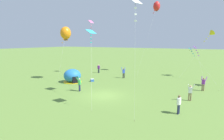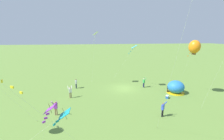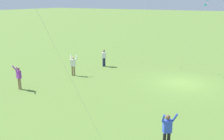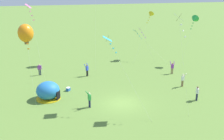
{
  "view_description": "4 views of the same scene",
  "coord_description": "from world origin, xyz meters",
  "px_view_note": "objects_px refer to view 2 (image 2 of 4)",
  "views": [
    {
      "loc": [
        10.54,
        -17.07,
        6.35
      ],
      "look_at": [
        -1.06,
        3.78,
        2.44
      ],
      "focal_mm": 28.0,
      "sensor_mm": 36.0,
      "label": 1
    },
    {
      "loc": [
        6.04,
        25.1,
        9.31
      ],
      "look_at": [
        2.52,
        2.15,
        4.0
      ],
      "focal_mm": 24.0,
      "sensor_mm": 36.0,
      "label": 2
    },
    {
      "loc": [
        -5.64,
        20.51,
        6.64
      ],
      "look_at": [
        3.53,
        5.32,
        1.85
      ],
      "focal_mm": 42.0,
      "sensor_mm": 36.0,
      "label": 3
    },
    {
      "loc": [
        -7.99,
        -25.72,
        12.81
      ],
      "look_at": [
        -0.92,
        1.09,
        3.7
      ],
      "focal_mm": 42.0,
      "sensor_mm": 36.0,
      "label": 4
    }
  ],
  "objects_px": {
    "kite_orange": "(195,47)",
    "person_arms_raised": "(163,109)",
    "cooler_box": "(167,97)",
    "kite_white": "(95,35)",
    "kite_cyan": "(133,48)",
    "kite_purple": "(48,113)",
    "person_flying_kite": "(70,92)",
    "person_center_field": "(144,82)",
    "popup_tent": "(176,87)",
    "person_watching_sky": "(56,107)",
    "person_with_toddler": "(76,83)",
    "kite_teal": "(62,117)"
  },
  "relations": [
    {
      "from": "person_watching_sky",
      "to": "person_center_field",
      "type": "bearing_deg",
      "value": -150.3
    },
    {
      "from": "kite_cyan",
      "to": "person_arms_raised",
      "type": "bearing_deg",
      "value": 93.63
    },
    {
      "from": "popup_tent",
      "to": "person_center_field",
      "type": "bearing_deg",
      "value": -38.97
    },
    {
      "from": "popup_tent",
      "to": "kite_orange",
      "type": "xyz_separation_m",
      "value": [
        -1.88,
        0.88,
        6.69
      ]
    },
    {
      "from": "person_arms_raised",
      "to": "kite_white",
      "type": "xyz_separation_m",
      "value": [
        7.1,
        -12.91,
        8.46
      ]
    },
    {
      "from": "person_center_field",
      "to": "kite_teal",
      "type": "xyz_separation_m",
      "value": [
        11.48,
        16.93,
        3.75
      ]
    },
    {
      "from": "cooler_box",
      "to": "kite_orange",
      "type": "height_order",
      "value": "kite_orange"
    },
    {
      "from": "person_center_field",
      "to": "person_arms_raised",
      "type": "bearing_deg",
      "value": 81.79
    },
    {
      "from": "person_flying_kite",
      "to": "kite_teal",
      "type": "distance_m",
      "value": 14.6
    },
    {
      "from": "person_watching_sky",
      "to": "kite_teal",
      "type": "relative_size",
      "value": 0.35
    },
    {
      "from": "cooler_box",
      "to": "kite_purple",
      "type": "distance_m",
      "value": 18.73
    },
    {
      "from": "cooler_box",
      "to": "kite_cyan",
      "type": "distance_m",
      "value": 9.77
    },
    {
      "from": "person_arms_raised",
      "to": "kite_white",
      "type": "relative_size",
      "value": 0.19
    },
    {
      "from": "person_with_toddler",
      "to": "kite_cyan",
      "type": "relative_size",
      "value": 0.22
    },
    {
      "from": "person_with_toddler",
      "to": "kite_orange",
      "type": "bearing_deg",
      "value": 162.8
    },
    {
      "from": "kite_cyan",
      "to": "kite_orange",
      "type": "bearing_deg",
      "value": 151.26
    },
    {
      "from": "person_with_toddler",
      "to": "kite_purple",
      "type": "relative_size",
      "value": 0.31
    },
    {
      "from": "popup_tent",
      "to": "kite_white",
      "type": "xyz_separation_m",
      "value": [
        12.82,
        -6.18,
        8.46
      ]
    },
    {
      "from": "kite_orange",
      "to": "kite_purple",
      "type": "xyz_separation_m",
      "value": [
        18.36,
        12.46,
        -2.7
      ]
    },
    {
      "from": "person_arms_raised",
      "to": "person_center_field",
      "type": "bearing_deg",
      "value": -98.21
    },
    {
      "from": "kite_orange",
      "to": "person_arms_raised",
      "type": "bearing_deg",
      "value": 37.6
    },
    {
      "from": "popup_tent",
      "to": "person_flying_kite",
      "type": "distance_m",
      "value": 17.1
    },
    {
      "from": "person_with_toddler",
      "to": "kite_teal",
      "type": "height_order",
      "value": "kite_teal"
    },
    {
      "from": "person_center_field",
      "to": "person_with_toddler",
      "type": "bearing_deg",
      "value": -6.42
    },
    {
      "from": "person_with_toddler",
      "to": "person_center_field",
      "type": "bearing_deg",
      "value": 173.58
    },
    {
      "from": "popup_tent",
      "to": "person_arms_raised",
      "type": "distance_m",
      "value": 8.84
    },
    {
      "from": "person_center_field",
      "to": "kite_white",
      "type": "distance_m",
      "value": 12.35
    },
    {
      "from": "kite_teal",
      "to": "kite_white",
      "type": "bearing_deg",
      "value": -98.43
    },
    {
      "from": "person_flying_kite",
      "to": "kite_purple",
      "type": "xyz_separation_m",
      "value": [
        -0.61,
        13.9,
        3.99
      ]
    },
    {
      "from": "kite_cyan",
      "to": "kite_teal",
      "type": "height_order",
      "value": "kite_cyan"
    },
    {
      "from": "cooler_box",
      "to": "person_center_field",
      "type": "height_order",
      "value": "person_center_field"
    },
    {
      "from": "cooler_box",
      "to": "kite_white",
      "type": "height_order",
      "value": "kite_white"
    },
    {
      "from": "kite_cyan",
      "to": "kite_white",
      "type": "bearing_deg",
      "value": -21.42
    },
    {
      "from": "person_arms_raised",
      "to": "kite_teal",
      "type": "height_order",
      "value": "kite_teal"
    },
    {
      "from": "person_flying_kite",
      "to": "person_center_field",
      "type": "height_order",
      "value": "same"
    },
    {
      "from": "person_center_field",
      "to": "kite_cyan",
      "type": "xyz_separation_m",
      "value": [
        2.13,
        -0.21,
        6.29
      ]
    },
    {
      "from": "cooler_box",
      "to": "person_flying_kite",
      "type": "distance_m",
      "value": 14.83
    },
    {
      "from": "kite_orange",
      "to": "kite_purple",
      "type": "distance_m",
      "value": 22.35
    },
    {
      "from": "popup_tent",
      "to": "person_arms_raised",
      "type": "xyz_separation_m",
      "value": [
        5.72,
        6.73,
        0.0
      ]
    },
    {
      "from": "popup_tent",
      "to": "person_arms_raised",
      "type": "height_order",
      "value": "popup_tent"
    },
    {
      "from": "person_arms_raised",
      "to": "cooler_box",
      "type": "bearing_deg",
      "value": -123.67
    },
    {
      "from": "kite_cyan",
      "to": "kite_teal",
      "type": "xyz_separation_m",
      "value": [
        9.35,
        17.13,
        -2.54
      ]
    },
    {
      "from": "popup_tent",
      "to": "person_with_toddler",
      "type": "distance_m",
      "value": 17.25
    },
    {
      "from": "kite_cyan",
      "to": "kite_purple",
      "type": "bearing_deg",
      "value": 59.28
    },
    {
      "from": "cooler_box",
      "to": "person_arms_raised",
      "type": "xyz_separation_m",
      "value": [
        3.25,
        4.88,
        0.78
      ]
    },
    {
      "from": "kite_purple",
      "to": "popup_tent",
      "type": "bearing_deg",
      "value": -141.0
    },
    {
      "from": "person_flying_kite",
      "to": "kite_cyan",
      "type": "relative_size",
      "value": 0.24
    },
    {
      "from": "kite_cyan",
      "to": "kite_orange",
      "type": "height_order",
      "value": "kite_orange"
    },
    {
      "from": "kite_white",
      "to": "kite_purple",
      "type": "bearing_deg",
      "value": 79.39
    },
    {
      "from": "person_arms_raised",
      "to": "person_with_toddler",
      "type": "bearing_deg",
      "value": -46.86
    }
  ]
}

